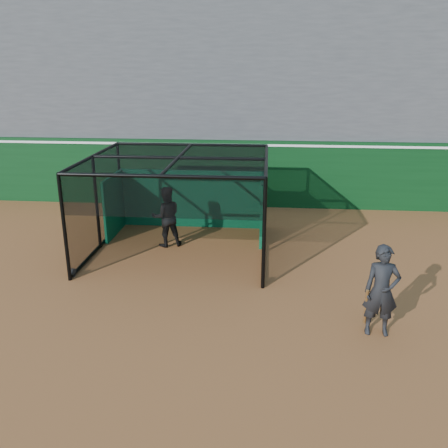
{
  "coord_description": "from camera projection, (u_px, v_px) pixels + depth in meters",
  "views": [
    {
      "loc": [
        1.45,
        -9.02,
        5.12
      ],
      "look_at": [
        0.45,
        2.0,
        1.4
      ],
      "focal_mm": 38.0,
      "sensor_mm": 36.0,
      "label": 1
    }
  ],
  "objects": [
    {
      "name": "ground",
      "position": [
        195.0,
        314.0,
        10.27
      ],
      "size": [
        120.0,
        120.0,
        0.0
      ],
      "primitive_type": "plane",
      "color": "brown",
      "rests_on": "ground"
    },
    {
      "name": "outfield_wall",
      "position": [
        228.0,
        172.0,
        17.88
      ],
      "size": [
        50.0,
        0.5,
        2.5
      ],
      "color": "#093313",
      "rests_on": "ground"
    },
    {
      "name": "grandstand",
      "position": [
        235.0,
        81.0,
        20.43
      ],
      "size": [
        50.0,
        7.85,
        8.95
      ],
      "color": "#4C4C4F",
      "rests_on": "ground"
    },
    {
      "name": "batting_cage",
      "position": [
        180.0,
        205.0,
        13.4
      ],
      "size": [
        4.91,
        4.63,
        2.71
      ],
      "color": "black",
      "rests_on": "ground"
    },
    {
      "name": "batter",
      "position": [
        166.0,
        217.0,
        13.88
      ],
      "size": [
        1.06,
        0.95,
        1.8
      ],
      "primitive_type": "imported",
      "rotation": [
        0.0,
        0.0,
        3.51
      ],
      "color": "black",
      "rests_on": "ground"
    },
    {
      "name": "on_deck_player",
      "position": [
        381.0,
        291.0,
        9.24
      ],
      "size": [
        0.69,
        0.46,
        1.88
      ],
      "color": "black",
      "rests_on": "ground"
    }
  ]
}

